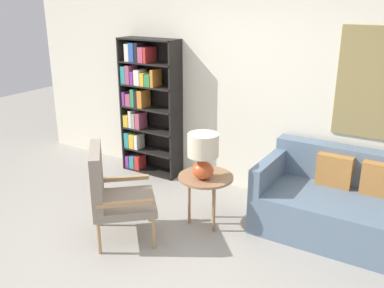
% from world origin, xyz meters
% --- Properties ---
extents(ground_plane, '(14.00, 14.00, 0.00)m').
position_xyz_m(ground_plane, '(0.00, 0.00, 0.00)').
color(ground_plane, '#9E998E').
extents(wall_back, '(6.40, 0.08, 2.70)m').
position_xyz_m(wall_back, '(0.02, 2.03, 1.35)').
color(wall_back, silver).
rests_on(wall_back, ground_plane).
extents(bookshelf, '(0.83, 0.30, 1.82)m').
position_xyz_m(bookshelf, '(-1.24, 1.84, 0.96)').
color(bookshelf, black).
rests_on(bookshelf, ground_plane).
extents(armchair, '(0.86, 0.86, 0.97)m').
position_xyz_m(armchair, '(-0.45, 0.24, 0.53)').
color(armchair, tan).
rests_on(armchair, ground_plane).
extents(couch, '(1.79, 0.94, 0.83)m').
position_xyz_m(couch, '(1.57, 1.54, 0.31)').
color(couch, slate).
rests_on(couch, ground_plane).
extents(side_table, '(0.58, 0.58, 0.56)m').
position_xyz_m(side_table, '(0.21, 0.96, 0.51)').
color(side_table, '#99704C').
rests_on(side_table, ground_plane).
extents(table_lamp, '(0.31, 0.31, 0.48)m').
position_xyz_m(table_lamp, '(0.22, 0.89, 0.85)').
color(table_lamp, '#C65128').
rests_on(table_lamp, side_table).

